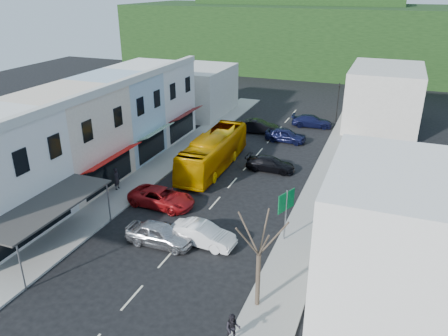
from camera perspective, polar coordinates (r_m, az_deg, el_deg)
ground at (r=31.25m, az=-4.02°, el=-7.76°), size 120.00×120.00×0.00m
sidewalk_left at (r=42.30m, az=-7.53°, el=0.78°), size 3.00×52.00×0.15m
sidewalk_right at (r=37.92m, az=12.87°, el=-2.35°), size 3.00×52.00×0.15m
shopfront_row at (r=39.74m, az=-17.64°, el=4.42°), size 8.25×30.00×8.00m
right_building at (r=23.53m, az=22.74°, el=-9.60°), size 8.00×9.00×8.00m
distant_block_left at (r=57.86m, az=-3.61°, el=10.08°), size 8.00×10.00×6.00m
distant_block_right at (r=55.58m, az=20.16°, el=8.71°), size 8.00×12.00×7.00m
hillside at (r=90.69m, az=13.32°, el=16.66°), size 80.00×26.00×14.00m
bus at (r=40.23m, az=-1.39°, el=2.05°), size 2.73×11.65×3.10m
car_silver at (r=29.30m, az=-8.36°, el=-8.66°), size 4.42×1.84×1.40m
car_white at (r=29.05m, az=-2.88°, el=-8.72°), size 4.52×2.10×1.40m
car_red at (r=34.02m, az=-8.13°, el=-3.88°), size 4.71×2.18×1.40m
car_black_near at (r=40.19m, az=6.08°, el=0.59°), size 4.53×1.91×1.40m
car_navy_mid at (r=47.81m, az=8.05°, el=4.21°), size 4.49×2.04×1.40m
car_black_far at (r=50.39m, az=4.49°, el=5.36°), size 4.61×2.39×1.40m
car_navy_far at (r=53.50m, az=11.40°, el=6.03°), size 4.68×2.34×1.40m
pedestrian_left at (r=37.07m, az=-13.82°, el=-1.48°), size 0.44×0.63×1.70m
pedestrian_right at (r=21.94m, az=1.15°, el=-20.06°), size 0.80×0.63×1.70m
direction_sign at (r=29.04m, az=8.03°, el=-6.27°), size 1.37×1.81×3.74m
street_tree at (r=22.62m, az=4.58°, el=-11.25°), size 2.09×2.09×6.54m
traffic_signal at (r=55.72m, az=14.63°, el=8.27°), size 1.22×1.34×4.87m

